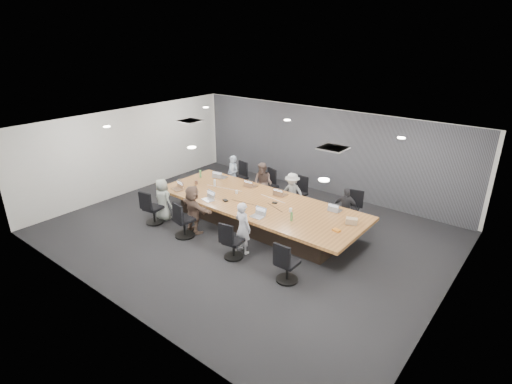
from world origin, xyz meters
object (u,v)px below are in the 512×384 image
Objects in this scene: stapler at (261,209)px; chair_7 at (287,266)px; person_4 at (163,199)px; bottle_green_left at (200,174)px; chair_6 at (233,244)px; laptop_4 at (177,189)px; laptop_2 at (281,194)px; person_1 at (263,183)px; laptop_3 at (336,210)px; canvas_bag at (352,221)px; chair_3 at (350,212)px; snack_packet at (336,230)px; person_3 at (345,208)px; person_2 at (292,193)px; laptop_5 at (208,200)px; bottle_green_right at (292,217)px; chair_4 at (154,211)px; mug_brown at (196,182)px; chair_0 at (240,180)px; chair_2 at (298,197)px; person_6 at (243,228)px; chair_5 at (184,222)px; conference_table at (258,213)px; person_0 at (233,175)px; laptop_0 at (221,177)px; laptop_1 at (252,186)px; laptop_6 at (257,217)px; person_5 at (193,209)px; chair_1 at (270,188)px.

chair_7 is at bearing -43.39° from stapler.
person_4 is at bearing -167.69° from stapler.
chair_6 is at bearing -32.78° from bottle_green_left.
person_4 is 3.61× the size of laptop_4.
laptop_2 reaches higher than chair_6.
person_1 is 2.87m from laptop_3.
chair_3 is at bearing 116.01° from canvas_bag.
person_3 is at bearing 109.66° from snack_packet.
snack_packet is at bearing 93.78° from chair_3.
snack_packet is (2.30, -1.58, 0.15)m from person_2.
laptop_5 is (-1.35, -2.15, 0.13)m from person_2.
person_2 is (-1.93, 3.05, 0.24)m from chair_7.
bottle_green_right is at bearing 62.77° from chair_3.
mug_brown reaches higher than chair_4.
chair_3 is (4.07, 0.00, -0.01)m from chair_0.
chair_2 is 0.58× the size of person_6.
laptop_2 is 1.73m from laptop_3.
chair_5 is 0.96m from laptop_5.
person_3 reaches higher than chair_3.
bottle_green_right is (0.79, 0.91, 0.19)m from person_6.
chair_4 is (-2.41, -1.70, -0.02)m from conference_table.
person_0 is 2.71m from person_4.
chair_7 is at bearing 140.66° from laptop_0.
chair_5 reaches higher than laptop_1.
snack_packet is (3.38, -1.03, 0.01)m from laptop_1.
person_0 is (-0.99, 3.05, 0.24)m from chair_5.
laptop_3 is 1.26× the size of bottle_green_left.
person_6 reaches higher than chair_0.
person_4 is at bearing 52.40° from chair_2.
chair_4 is at bearing -163.50° from laptop_6.
person_2 is 0.92× the size of person_5.
mug_brown is at bearing 94.11° from chair_0.
laptop_1 is (1.25, -0.90, 0.37)m from chair_0.
person_1 reaches higher than snack_packet.
chair_6 is 2.87m from laptop_3.
bottle_green_left is at bearing 123.87° from mug_brown.
chair_4 is (-0.28, -3.40, 0.01)m from chair_0.
laptop_2 reaches higher than chair_7.
chair_1 is 2.26m from bottle_green_left.
laptop_5 is 1.25× the size of canvas_bag.
person_1 is 1.09m from person_2.
person_1 is 3.07m from person_6.
chair_1 is 3.14m from bottle_green_right.
bottle_green_right reaches higher than conference_table.
person_6 is 7.29× the size of snack_packet.
stapler is (-0.19, 1.31, 0.41)m from chair_6.
chair_0 is at bearing 75.67° from chair_4.
conference_table is 36.06× the size of stapler.
person_0 is 5.85× the size of bottle_green_right.
person_6 is at bearing -149.79° from snack_packet.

